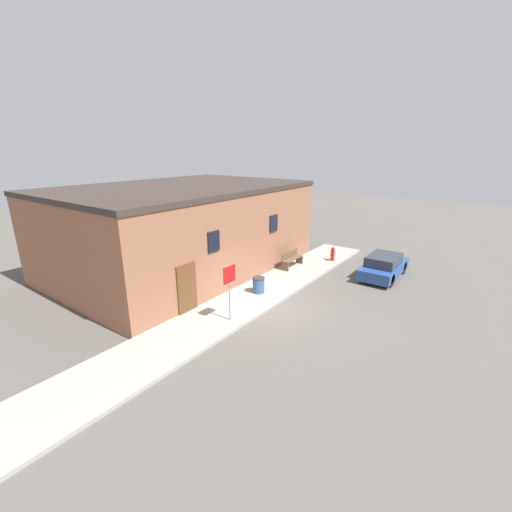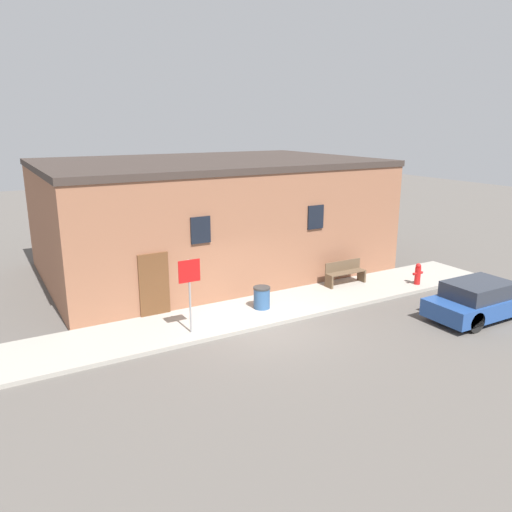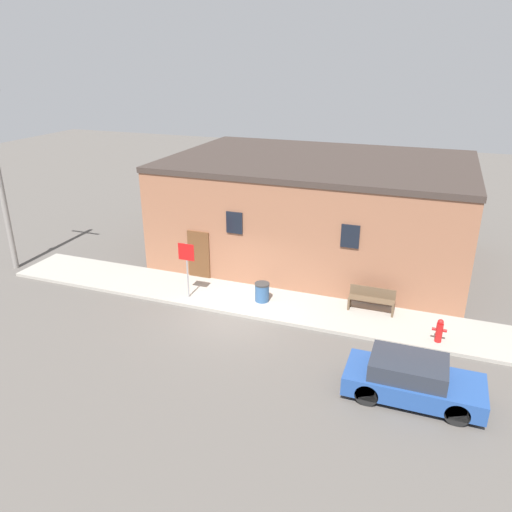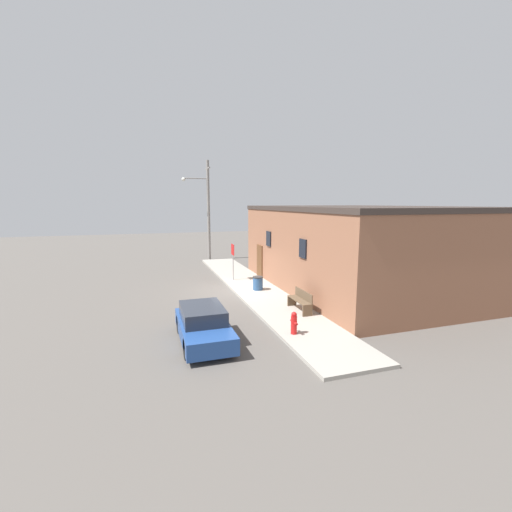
% 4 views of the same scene
% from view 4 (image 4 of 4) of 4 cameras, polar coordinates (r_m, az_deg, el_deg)
% --- Properties ---
extents(ground_plane, '(80.00, 80.00, 0.00)m').
position_cam_4_polar(ground_plane, '(19.45, -4.01, -5.84)').
color(ground_plane, '#56514C').
extents(sidewalk, '(20.94, 2.58, 0.13)m').
position_cam_4_polar(sidewalk, '(19.77, -0.37, -5.38)').
color(sidewalk, '#9E998E').
rests_on(sidewalk, ground).
extents(brick_building, '(13.56, 9.25, 4.74)m').
position_cam_4_polar(brick_building, '(20.70, 16.45, 1.40)').
color(brick_building, '#8E5B42').
rests_on(brick_building, ground).
extents(fire_hydrant, '(0.48, 0.23, 0.84)m').
position_cam_4_polar(fire_hydrant, '(12.90, 6.34, -11.01)').
color(fire_hydrant, red).
rests_on(fire_hydrant, sidewalk).
extents(stop_sign, '(0.67, 0.06, 2.26)m').
position_cam_4_polar(stop_sign, '(21.36, -3.88, 0.18)').
color(stop_sign, gray).
rests_on(stop_sign, sidewalk).
extents(bench, '(1.70, 0.44, 0.91)m').
position_cam_4_polar(bench, '(15.58, 7.45, -7.37)').
color(bench, brown).
rests_on(bench, sidewalk).
extents(trash_bin, '(0.58, 0.58, 0.75)m').
position_cam_4_polar(trash_bin, '(19.08, 0.31, -4.54)').
color(trash_bin, '#2D517F').
rests_on(trash_bin, sidewalk).
extents(utility_pole, '(1.80, 2.32, 8.49)m').
position_cam_4_polar(utility_pole, '(29.92, -8.19, 8.06)').
color(utility_pole, gray).
rests_on(utility_pole, ground).
extents(parked_car, '(3.82, 1.65, 1.26)m').
position_cam_4_polar(parked_car, '(12.59, -8.78, -11.29)').
color(parked_car, black).
rests_on(parked_car, ground).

